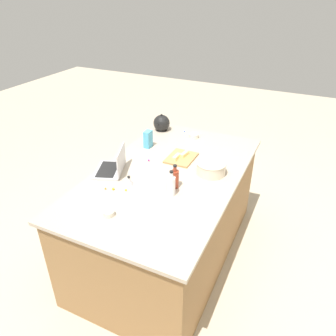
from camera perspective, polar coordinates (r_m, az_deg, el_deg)
ground_plane at (r=3.31m, az=0.00°, el=-14.36°), size 12.00×12.00×0.00m
island_counter at (r=3.01m, az=0.00°, el=-8.23°), size 1.99×1.17×0.90m
laptop at (r=2.80m, az=-9.70°, el=0.21°), size 0.37×0.32×0.22m
mixing_bowl_large at (r=2.75m, az=7.63°, el=0.08°), size 0.25×0.25×0.11m
bottle_vinegar at (r=2.44m, az=0.60°, el=-3.08°), size 0.06×0.06×0.21m
bottle_soy at (r=2.53m, az=1.22°, el=-1.87°), size 0.06×0.06×0.20m
kettle at (r=3.55m, az=-1.14°, el=7.90°), size 0.21×0.18×0.20m
cutting_board at (r=2.98m, az=2.27°, el=1.82°), size 0.30×0.24×0.02m
butter_stick_left at (r=2.94m, az=1.51°, el=1.97°), size 0.11×0.04×0.04m
butter_stick_right at (r=2.99m, az=2.92°, el=2.44°), size 0.11×0.05×0.04m
ramekin_small at (r=3.39m, az=4.62°, el=5.70°), size 0.09×0.09×0.05m
ramekin_medium at (r=2.31m, az=-10.38°, el=-7.85°), size 0.08×0.08×0.04m
kitchen_timer at (r=2.61m, az=-6.89°, el=-2.26°), size 0.07×0.07×0.08m
candy_bag at (r=3.17m, az=-3.55°, el=5.10°), size 0.09×0.06×0.17m
candy_0 at (r=2.59m, az=-10.97°, el=-3.59°), size 0.01×0.01×0.01m
candy_1 at (r=2.57m, az=-9.63°, el=-3.66°), size 0.02×0.02×0.02m
candy_2 at (r=3.53m, az=2.94°, el=6.49°), size 0.02×0.02×0.02m
candy_3 at (r=2.94m, az=-3.42°, el=1.39°), size 0.02×0.02×0.02m
candy_4 at (r=2.55m, az=-7.43°, el=-3.88°), size 0.02×0.02×0.02m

